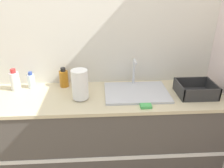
{
  "coord_description": "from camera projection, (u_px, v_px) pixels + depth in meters",
  "views": [
    {
      "loc": [
        0.05,
        -1.43,
        1.8
      ],
      "look_at": [
        0.15,
        0.26,
        1.02
      ],
      "focal_mm": 35.0,
      "sensor_mm": 36.0,
      "label": 1
    }
  ],
  "objects": [
    {
      "name": "dish_rack",
      "position": [
        195.0,
        91.0,
        1.93
      ],
      "size": [
        0.32,
        0.27,
        0.11
      ],
      "color": "#2D2D2D",
      "rests_on": "counter_cabinet"
    },
    {
      "name": "sink",
      "position": [
        136.0,
        91.0,
        1.97
      ],
      "size": [
        0.57,
        0.42,
        0.27
      ],
      "color": "silver",
      "rests_on": "counter_cabinet"
    },
    {
      "name": "bottle_white_spray",
      "position": [
        15.0,
        81.0,
        2.01
      ],
      "size": [
        0.08,
        0.08,
        0.2
      ],
      "color": "white",
      "rests_on": "counter_cabinet"
    },
    {
      "name": "wall_back",
      "position": [
        94.0,
        42.0,
        2.06
      ],
      "size": [
        4.69,
        0.06,
        2.6
      ],
      "color": "beige",
      "rests_on": "ground_plane"
    },
    {
      "name": "bottle_amber",
      "position": [
        64.0,
        78.0,
        2.07
      ],
      "size": [
        0.08,
        0.08,
        0.19
      ],
      "color": "#B26B19",
      "rests_on": "counter_cabinet"
    },
    {
      "name": "paper_towel_roll",
      "position": [
        80.0,
        85.0,
        1.83
      ],
      "size": [
        0.14,
        0.14,
        0.26
      ],
      "color": "#4C4C51",
      "rests_on": "counter_cabinet"
    },
    {
      "name": "counter_cabinet",
      "position": [
        97.0,
        136.0,
        2.13
      ],
      "size": [
        2.32,
        0.61,
        0.9
      ],
      "color": "#514C47",
      "rests_on": "ground_plane"
    },
    {
      "name": "bottle_clear",
      "position": [
        31.0,
        81.0,
        2.05
      ],
      "size": [
        0.07,
        0.07,
        0.16
      ],
      "color": "silver",
      "rests_on": "counter_cabinet"
    },
    {
      "name": "sponge",
      "position": [
        146.0,
        106.0,
        1.75
      ],
      "size": [
        0.09,
        0.06,
        0.02
      ],
      "color": "#4CB259",
      "rests_on": "counter_cabinet"
    }
  ]
}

